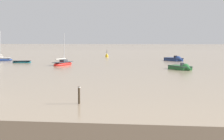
# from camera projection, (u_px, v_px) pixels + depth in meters

# --- Properties ---
(motorboat_moored_0) EXTENTS (5.17, 6.25, 2.10)m
(motorboat_moored_0) POSITION_uv_depth(u_px,v_px,m) (176.00, 60.00, 86.43)
(motorboat_moored_0) COLOR navy
(motorboat_moored_0) RESTS_ON ground
(sailboat_moored_0) EXTENTS (3.81, 6.50, 6.96)m
(sailboat_moored_0) POSITION_uv_depth(u_px,v_px,m) (63.00, 64.00, 71.95)
(sailboat_moored_0) COLOR red
(sailboat_moored_0) RESTS_ON ground
(motorboat_moored_1) EXTENTS (4.46, 5.68, 1.88)m
(motorboat_moored_1) POSITION_uv_depth(u_px,v_px,m) (183.00, 68.00, 60.96)
(motorboat_moored_1) COLOR #23602D
(motorboat_moored_1) RESTS_ON ground
(rowboat_moored_3) EXTENTS (4.51, 2.17, 0.68)m
(rowboat_moored_3) POSITION_uv_depth(u_px,v_px,m) (22.00, 62.00, 79.40)
(rowboat_moored_3) COLOR #197084
(rowboat_moored_3) RESTS_ON ground
(channel_buoy) EXTENTS (0.90, 0.90, 2.30)m
(channel_buoy) POSITION_uv_depth(u_px,v_px,m) (107.00, 55.00, 106.73)
(channel_buoy) COLOR gold
(channel_buoy) RESTS_ON ground
(mooring_post_right) EXTENTS (0.22, 0.22, 1.58)m
(mooring_post_right) POSITION_uv_depth(u_px,v_px,m) (79.00, 96.00, 28.48)
(mooring_post_right) COLOR #3F3323
(mooring_post_right) RESTS_ON ground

